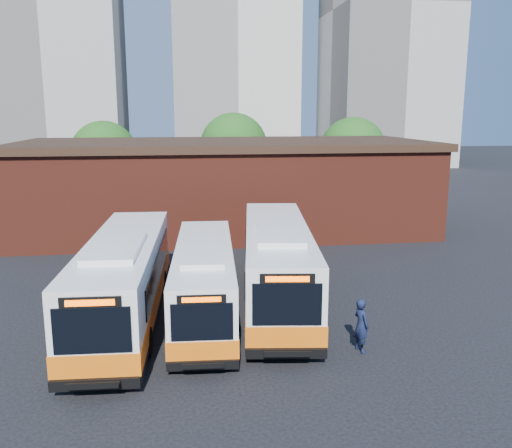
{
  "coord_description": "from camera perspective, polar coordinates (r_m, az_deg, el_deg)",
  "views": [
    {
      "loc": [
        -3.17,
        -18.71,
        8.39
      ],
      "look_at": [
        0.53,
        7.83,
        2.84
      ],
      "focal_mm": 38.0,
      "sensor_mm": 36.0,
      "label": 1
    }
  ],
  "objects": [
    {
      "name": "tree_mid",
      "position": [
        53.06,
        -2.35,
        8.12
      ],
      "size": [
        6.56,
        6.56,
        8.36
      ],
      "color": "#382314",
      "rests_on": "ground"
    },
    {
      "name": "tree_east",
      "position": [
        52.39,
        10.15,
        7.63
      ],
      "size": [
        6.24,
        6.24,
        7.96
      ],
      "color": "#382314",
      "rests_on": "ground"
    },
    {
      "name": "depot_building",
      "position": [
        39.17,
        -3.24,
        4.16
      ],
      "size": [
        28.6,
        12.6,
        6.4
      ],
      "color": "maroon",
      "rests_on": "ground"
    },
    {
      "name": "tree_west",
      "position": [
        51.3,
        -15.69,
        7.09
      ],
      "size": [
        6.0,
        6.0,
        7.65
      ],
      "color": "#382314",
      "rests_on": "ground"
    },
    {
      "name": "bus_west",
      "position": [
        22.76,
        -13.69,
        -5.95
      ],
      "size": [
        3.32,
        13.21,
        3.57
      ],
      "rotation": [
        0.0,
        0.0,
        -0.05
      ],
      "color": "white",
      "rests_on": "ground"
    },
    {
      "name": "tower_right",
      "position": [
        94.19,
        13.75,
        21.14
      ],
      "size": [
        18.0,
        18.0,
        49.2
      ],
      "color": "#A7A499",
      "rests_on": "ground"
    },
    {
      "name": "bus_mideast",
      "position": [
        24.25,
        2.23,
        -4.44
      ],
      "size": [
        4.36,
        13.53,
        3.63
      ],
      "rotation": [
        0.0,
        0.0,
        -0.13
      ],
      "color": "white",
      "rests_on": "ground"
    },
    {
      "name": "bus_midwest",
      "position": [
        22.8,
        -5.46,
        -6.17
      ],
      "size": [
        3.0,
        11.54,
        3.11
      ],
      "rotation": [
        0.0,
        0.0,
        -0.06
      ],
      "color": "white",
      "rests_on": "ground"
    },
    {
      "name": "ground",
      "position": [
        20.74,
        1.57,
        -12.16
      ],
      "size": [
        220.0,
        220.0,
        0.0
      ],
      "primitive_type": "plane",
      "color": "black"
    },
    {
      "name": "transit_worker",
      "position": [
        19.87,
        11.01,
        -10.42
      ],
      "size": [
        0.67,
        0.82,
        1.96
      ],
      "primitive_type": "imported",
      "rotation": [
        0.0,
        0.0,
        1.89
      ],
      "color": "#121833",
      "rests_on": "ground"
    }
  ]
}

